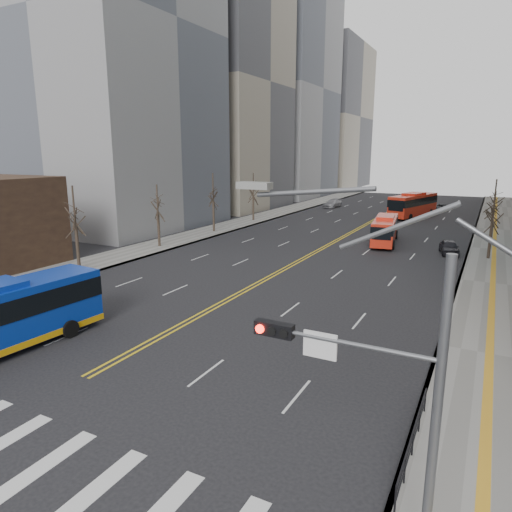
% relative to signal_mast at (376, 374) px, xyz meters
% --- Properties ---
extents(sidewalk_right, '(7.00, 130.00, 0.15)m').
position_rel_signal_mast_xyz_m(sidewalk_right, '(3.73, 43.00, -4.78)').
color(sidewalk_right, slate).
rests_on(sidewalk_right, ground).
extents(sidewalk_left, '(5.00, 130.00, 0.15)m').
position_rel_signal_mast_xyz_m(sidewalk_left, '(-30.27, 43.00, -4.78)').
color(sidewalk_left, slate).
rests_on(sidewalk_left, ground).
extents(centerline, '(0.55, 100.00, 0.01)m').
position_rel_signal_mast_xyz_m(centerline, '(-13.77, 53.00, -4.85)').
color(centerline, gold).
rests_on(centerline, ground).
extents(office_towers, '(83.00, 134.00, 58.00)m').
position_rel_signal_mast_xyz_m(office_towers, '(-13.64, 66.51, 19.07)').
color(office_towers, gray).
rests_on(office_towers, ground).
extents(signal_mast, '(5.37, 0.37, 9.39)m').
position_rel_signal_mast_xyz_m(signal_mast, '(0.00, 0.00, 0.00)').
color(signal_mast, slate).
rests_on(signal_mast, ground).
extents(pedestrian_railing, '(0.06, 6.06, 1.02)m').
position_rel_signal_mast_xyz_m(pedestrian_railing, '(0.53, 4.00, -4.03)').
color(pedestrian_railing, black).
rests_on(pedestrian_railing, sidewalk_right).
extents(street_trees, '(35.20, 47.20, 7.60)m').
position_rel_signal_mast_xyz_m(street_trees, '(-20.94, 32.55, 0.02)').
color(street_trees, '#2E251C').
rests_on(street_trees, ground).
extents(red_bus_near, '(3.65, 10.14, 3.18)m').
position_rel_signal_mast_xyz_m(red_bus_near, '(-8.44, 41.57, -3.08)').
color(red_bus_near, red).
rests_on(red_bus_near, ground).
extents(red_bus_far, '(5.91, 12.56, 3.86)m').
position_rel_signal_mast_xyz_m(red_bus_far, '(-9.17, 65.68, -2.72)').
color(red_bus_far, red).
rests_on(red_bus_far, ground).
extents(car_white, '(3.07, 4.69, 1.46)m').
position_rel_signal_mast_xyz_m(car_white, '(-26.07, 7.43, -4.13)').
color(car_white, silver).
rests_on(car_white, ground).
extents(car_dark_mid, '(2.49, 4.36, 1.40)m').
position_rel_signal_mast_xyz_m(car_dark_mid, '(-1.39, 38.95, -4.16)').
color(car_dark_mid, black).
rests_on(car_dark_mid, ground).
extents(car_silver, '(2.59, 5.34, 1.50)m').
position_rel_signal_mast_xyz_m(car_silver, '(-24.63, 72.30, -4.11)').
color(car_silver, gray).
rests_on(car_silver, ground).
extents(car_dark_far, '(2.11, 4.13, 1.12)m').
position_rel_signal_mast_xyz_m(car_dark_far, '(-5.98, 76.59, -4.30)').
color(car_dark_far, black).
rests_on(car_dark_far, ground).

